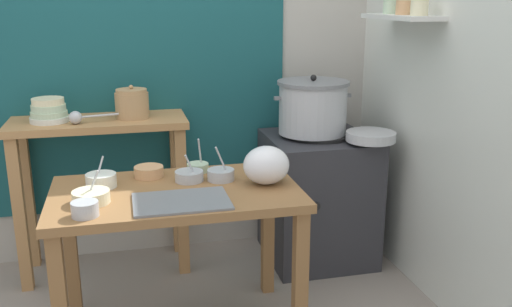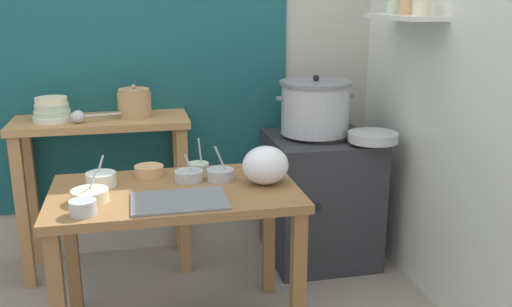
# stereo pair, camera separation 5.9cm
# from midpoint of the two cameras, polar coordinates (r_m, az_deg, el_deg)

# --- Properties ---
(wall_back) EXTENTS (4.40, 0.12, 2.60)m
(wall_back) POSITION_cam_midpoint_polar(r_m,az_deg,el_deg) (3.43, -8.56, 11.32)
(wall_back) COLOR #B2ADA3
(wall_back) RESTS_ON ground
(wall_right) EXTENTS (0.30, 3.20, 2.60)m
(wall_right) POSITION_cam_midpoint_polar(r_m,az_deg,el_deg) (2.97, 19.46, 9.93)
(wall_right) COLOR silver
(wall_right) RESTS_ON ground
(prep_table) EXTENTS (1.10, 0.66, 0.72)m
(prep_table) POSITION_cam_midpoint_polar(r_m,az_deg,el_deg) (2.58, -7.48, -5.91)
(prep_table) COLOR olive
(prep_table) RESTS_ON ground
(back_shelf_table) EXTENTS (0.96, 0.40, 0.90)m
(back_shelf_table) POSITION_cam_midpoint_polar(r_m,az_deg,el_deg) (3.27, -14.73, -0.34)
(back_shelf_table) COLOR #B27F4C
(back_shelf_table) RESTS_ON ground
(stove_block) EXTENTS (0.60, 0.61, 0.78)m
(stove_block) POSITION_cam_midpoint_polar(r_m,az_deg,el_deg) (3.42, 7.00, -4.48)
(stove_block) COLOR #2D2D33
(stove_block) RESTS_ON ground
(steamer_pot) EXTENTS (0.46, 0.42, 0.34)m
(steamer_pot) POSITION_cam_midpoint_polar(r_m,az_deg,el_deg) (3.27, 6.54, 4.68)
(steamer_pot) COLOR #B7BABF
(steamer_pot) RESTS_ON stove_block
(clay_pot) EXTENTS (0.18, 0.18, 0.18)m
(clay_pot) POSITION_cam_midpoint_polar(r_m,az_deg,el_deg) (3.20, -11.72, 5.02)
(clay_pot) COLOR tan
(clay_pot) RESTS_ON back_shelf_table
(bowl_stack_enamel) EXTENTS (0.20, 0.20, 0.13)m
(bowl_stack_enamel) POSITION_cam_midpoint_polar(r_m,az_deg,el_deg) (3.23, -19.51, 4.17)
(bowl_stack_enamel) COLOR silver
(bowl_stack_enamel) RESTS_ON back_shelf_table
(ladle) EXTENTS (0.30, 0.10, 0.07)m
(ladle) POSITION_cam_midpoint_polar(r_m,az_deg,el_deg) (3.13, -16.86, 3.61)
(ladle) COLOR #B7BABF
(ladle) RESTS_ON back_shelf_table
(serving_tray) EXTENTS (0.40, 0.28, 0.01)m
(serving_tray) POSITION_cam_midpoint_polar(r_m,az_deg,el_deg) (2.38, -7.07, -4.78)
(serving_tray) COLOR slate
(serving_tray) RESTS_ON prep_table
(plastic_bag) EXTENTS (0.21, 0.19, 0.18)m
(plastic_bag) POSITION_cam_midpoint_polar(r_m,az_deg,el_deg) (2.56, 1.63, -1.20)
(plastic_bag) COLOR white
(plastic_bag) RESTS_ON prep_table
(wide_pan) EXTENTS (0.27, 0.27, 0.05)m
(wide_pan) POSITION_cam_midpoint_polar(r_m,az_deg,el_deg) (3.17, 12.31, 1.65)
(wide_pan) COLOR #B7BABF
(wide_pan) RESTS_ON stove_block
(prep_bowl_0) EXTENTS (0.14, 0.14, 0.14)m
(prep_bowl_0) POSITION_cam_midpoint_polar(r_m,az_deg,el_deg) (2.64, -14.84, -2.50)
(prep_bowl_0) COLOR silver
(prep_bowl_0) RESTS_ON prep_table
(prep_bowl_1) EXTENTS (0.11, 0.11, 0.18)m
(prep_bowl_1) POSITION_cam_midpoint_polar(r_m,az_deg,el_deg) (2.78, -5.29, -1.31)
(prep_bowl_1) COLOR #B7D1AD
(prep_bowl_1) RESTS_ON prep_table
(prep_bowl_2) EXTENTS (0.14, 0.14, 0.05)m
(prep_bowl_2) POSITION_cam_midpoint_polar(r_m,az_deg,el_deg) (2.73, -10.20, -1.70)
(prep_bowl_2) COLOR tan
(prep_bowl_2) RESTS_ON prep_table
(prep_bowl_3) EXTENTS (0.16, 0.16, 0.14)m
(prep_bowl_3) POSITION_cam_midpoint_polar(r_m,az_deg,el_deg) (2.45, -15.85, -4.08)
(prep_bowl_3) COLOR beige
(prep_bowl_3) RESTS_ON prep_table
(prep_bowl_4) EXTENTS (0.13, 0.13, 0.17)m
(prep_bowl_4) POSITION_cam_midpoint_polar(r_m,az_deg,el_deg) (2.64, -3.00, -2.08)
(prep_bowl_4) COLOR #B7BABF
(prep_bowl_4) RESTS_ON prep_table
(prep_bowl_5) EXTENTS (0.13, 0.13, 0.14)m
(prep_bowl_5) POSITION_cam_midpoint_polar(r_m,az_deg,el_deg) (2.64, -6.20, -2.19)
(prep_bowl_5) COLOR #B7BABF
(prep_bowl_5) RESTS_ON prep_table
(prep_bowl_6) EXTENTS (0.11, 0.11, 0.06)m
(prep_bowl_6) POSITION_cam_midpoint_polar(r_m,az_deg,el_deg) (2.31, -16.47, -5.23)
(prep_bowl_6) COLOR #B7BABF
(prep_bowl_6) RESTS_ON prep_table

